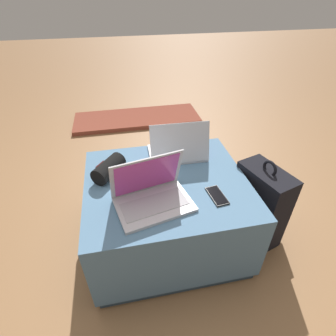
{
  "coord_description": "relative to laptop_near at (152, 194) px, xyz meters",
  "views": [
    {
      "loc": [
        -0.21,
        -1.05,
        1.34
      ],
      "look_at": [
        0.01,
        0.01,
        0.54
      ],
      "focal_mm": 28.0,
      "sensor_mm": 36.0,
      "label": 1
    }
  ],
  "objects": [
    {
      "name": "ground_plane",
      "position": [
        0.1,
        0.14,
        -0.51
      ],
      "size": [
        14.0,
        14.0,
        0.0
      ],
      "primitive_type": "plane",
      "color": "olive"
    },
    {
      "name": "ottoman",
      "position": [
        0.1,
        0.14,
        -0.28
      ],
      "size": [
        0.86,
        0.75,
        0.46
      ],
      "color": "#2A3D4E",
      "rests_on": "ground_plane"
    },
    {
      "name": "laptop_near",
      "position": [
        0.0,
        0.0,
        0.0
      ],
      "size": [
        0.39,
        0.3,
        0.24
      ],
      "rotation": [
        0.0,
        0.0,
        0.22
      ],
      "color": "#B7B7BC",
      "rests_on": "ottoman"
    },
    {
      "name": "laptop_far",
      "position": [
        0.21,
        0.36,
        -0.0
      ],
      "size": [
        0.34,
        0.24,
        0.24
      ],
      "rotation": [
        0.0,
        0.0,
        3.11
      ],
      "color": "#B7B7BC",
      "rests_on": "ottoman"
    },
    {
      "name": "cell_phone",
      "position": [
        0.32,
        -0.02,
        -0.05
      ],
      "size": [
        0.08,
        0.15,
        0.01
      ],
      "rotation": [
        0.0,
        0.0,
        0.11
      ],
      "color": "black",
      "rests_on": "ottoman"
    },
    {
      "name": "backpack",
      "position": [
        0.65,
        0.07,
        -0.28
      ],
      "size": [
        0.29,
        0.35,
        0.57
      ],
      "rotation": [
        0.0,
        0.0,
        1.87
      ],
      "color": "black",
      "rests_on": "ground_plane"
    },
    {
      "name": "wrist_brace",
      "position": [
        -0.19,
        0.25,
        -0.0
      ],
      "size": [
        0.19,
        0.21,
        0.1
      ],
      "rotation": [
        0.0,
        0.0,
        0.92
      ],
      "color": "black",
      "rests_on": "ottoman"
    },
    {
      "name": "fireplace_hearth",
      "position": [
        0.1,
        1.86,
        -0.49
      ],
      "size": [
        1.4,
        0.5,
        0.04
      ],
      "color": "brown",
      "rests_on": "ground_plane"
    }
  ]
}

